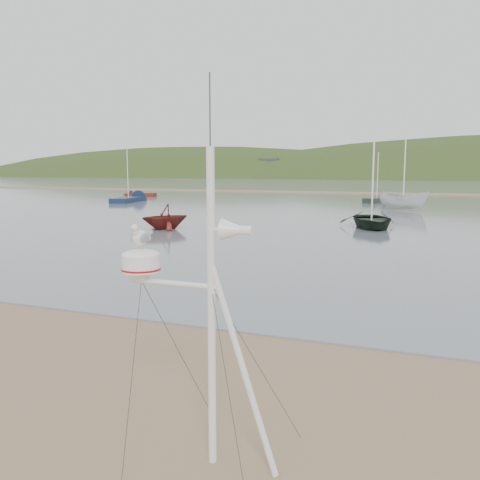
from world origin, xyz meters
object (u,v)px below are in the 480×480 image
at_px(boat_red, 165,205).
at_px(sailboat_dark_mid, 382,199).
at_px(boat_dark, 373,188).
at_px(boat_white, 404,185).
at_px(dinghy_red_far, 136,195).
at_px(sailboat_blue_near, 136,199).
at_px(mast_rig, 206,375).

distance_m(boat_red, sailboat_dark_mid, 32.37).
bearing_deg(boat_dark, boat_white, 69.04).
bearing_deg(dinghy_red_far, sailboat_blue_near, -56.57).
relative_size(mast_rig, boat_dark, 0.97).
bearing_deg(sailboat_blue_near, boat_dark, -32.18).
relative_size(mast_rig, boat_red, 1.62).
bearing_deg(dinghy_red_far, mast_rig, -56.13).
xyz_separation_m(mast_rig, dinghy_red_far, (-34.14, 50.87, -0.81)).
height_order(boat_dark, boat_red, boat_dark).
bearing_deg(boat_red, mast_rig, -24.27).
bearing_deg(dinghy_red_far, sailboat_dark_mid, 1.69).
relative_size(boat_red, boat_white, 0.65).
bearing_deg(mast_rig, sailboat_dark_mid, 93.84).
height_order(boat_red, sailboat_blue_near, sailboat_blue_near).
bearing_deg(sailboat_dark_mid, boat_red, -106.12).
xyz_separation_m(mast_rig, boat_white, (-0.46, 39.67, 1.11)).
relative_size(dinghy_red_far, sailboat_blue_near, 0.61).
distance_m(sailboat_blue_near, sailboat_dark_mid, 27.02).
height_order(dinghy_red_far, sailboat_blue_near, sailboat_blue_near).
distance_m(boat_red, dinghy_red_far, 37.18).
bearing_deg(boat_red, sailboat_blue_near, 161.13).
xyz_separation_m(dinghy_red_far, sailboat_blue_near, (5.03, -7.62, 0.01)).
bearing_deg(sailboat_dark_mid, boat_white, -76.00).
bearing_deg(sailboat_dark_mid, dinghy_red_far, -178.31).
bearing_deg(mast_rig, boat_white, 90.66).
distance_m(boat_red, boat_white, 22.47).
xyz_separation_m(mast_rig, sailboat_blue_near, (-29.11, 43.24, -0.80)).
relative_size(boat_dark, boat_red, 1.67).
height_order(mast_rig, dinghy_red_far, mast_rig).
relative_size(boat_dark, dinghy_red_far, 1.01).
bearing_deg(boat_red, dinghy_red_far, 160.39).
distance_m(boat_dark, boat_red, 12.28).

